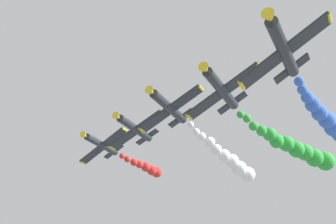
{
  "coord_description": "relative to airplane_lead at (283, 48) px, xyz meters",
  "views": [
    {
      "loc": [
        -22.34,
        49.43,
        68.14
      ],
      "look_at": [
        0.0,
        0.0,
        90.85
      ],
      "focal_mm": 49.93,
      "sensor_mm": 36.0,
      "label": 1
    }
  ],
  "objects": [
    {
      "name": "smoke_trail_right_outer",
      "position": [
        34.41,
        -42.77,
        4.64
      ],
      "size": [
        3.03,
        13.09,
        2.13
      ],
      "color": "red"
    },
    {
      "name": "airplane_left_outer",
      "position": [
        25.28,
        -20.61,
        3.78
      ],
      "size": [
        8.65,
        10.35,
        4.73
      ],
      "rotation": [
        0.0,
        0.48,
        0.0
      ],
      "color": "#23282D"
    },
    {
      "name": "smoke_trail_right_inner",
      "position": [
        14.42,
        -32.85,
        0.65
      ],
      "size": [
        5.13,
        17.78,
        5.14
      ],
      "color": "white"
    },
    {
      "name": "airplane_right_inner",
      "position": [
        16.71,
        -13.6,
        2.89
      ],
      "size": [
        8.59,
        10.35,
        4.85
      ],
      "rotation": [
        0.0,
        0.49,
        0.0
      ],
      "color": "#23282D"
    },
    {
      "name": "airplane_right_outer",
      "position": [
        35.35,
        -27.56,
        4.84
      ],
      "size": [
        8.38,
        10.35,
        5.23
      ],
      "rotation": [
        0.0,
        0.54,
        0.0
      ],
      "color": "#23282D"
    },
    {
      "name": "airplane_lead",
      "position": [
        0.0,
        0.0,
        0.0
      ],
      "size": [
        8.37,
        10.35,
        5.25
      ],
      "rotation": [
        0.0,
        0.54,
        0.0
      ],
      "color": "#23282D"
    },
    {
      "name": "smoke_trail_left_inner",
      "position": [
        3.63,
        -31.7,
        0.69
      ],
      "size": [
        8.9,
        23.7,
        3.22
      ],
      "color": "green"
    },
    {
      "name": "airplane_left_inner",
      "position": [
        8.08,
        -8.1,
        1.28
      ],
      "size": [
        8.53,
        10.35,
        4.96
      ],
      "rotation": [
        0.0,
        0.51,
        0.0
      ],
      "color": "#23282D"
    }
  ]
}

